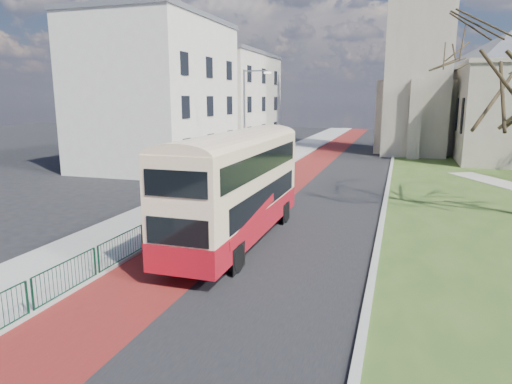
% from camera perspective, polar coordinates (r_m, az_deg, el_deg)
% --- Properties ---
extents(ground, '(160.00, 160.00, 0.00)m').
position_cam_1_polar(ground, '(17.17, -6.84, -9.14)').
color(ground, black).
rests_on(ground, ground).
extents(road_carriageway, '(9.00, 120.00, 0.01)m').
position_cam_1_polar(road_carriageway, '(35.50, 8.84, 1.67)').
color(road_carriageway, black).
rests_on(road_carriageway, ground).
extents(bus_lane, '(3.40, 120.00, 0.01)m').
position_cam_1_polar(bus_lane, '(36.00, 4.59, 1.91)').
color(bus_lane, '#591414').
rests_on(bus_lane, ground).
extents(pavement_west, '(4.00, 120.00, 0.12)m').
position_cam_1_polar(pavement_west, '(37.01, -1.15, 2.30)').
color(pavement_west, gray).
rests_on(pavement_west, ground).
extents(kerb_west, '(0.25, 120.00, 0.13)m').
position_cam_1_polar(kerb_west, '(36.42, 1.83, 2.15)').
color(kerb_west, '#999993').
rests_on(kerb_west, ground).
extents(kerb_east, '(0.25, 80.00, 0.13)m').
position_cam_1_polar(kerb_east, '(37.08, 16.36, 1.85)').
color(kerb_east, '#999993').
rests_on(kerb_east, ground).
extents(pedestrian_railing, '(0.07, 24.00, 1.12)m').
position_cam_1_polar(pedestrian_railing, '(21.67, -9.64, -3.27)').
color(pedestrian_railing, '#0C3724').
rests_on(pedestrian_railing, ground).
extents(gothic_church, '(16.38, 18.00, 40.00)m').
position_cam_1_polar(gothic_church, '(53.37, 25.01, 18.21)').
color(gothic_church, gray).
rests_on(gothic_church, ground).
extents(street_block_near, '(10.30, 14.30, 13.00)m').
position_cam_1_polar(street_block_near, '(42.05, -12.24, 11.99)').
color(street_block_near, beige).
rests_on(street_block_near, ground).
extents(street_block_far, '(10.30, 16.30, 11.50)m').
position_cam_1_polar(street_block_far, '(56.52, -4.02, 11.31)').
color(street_block_far, beige).
rests_on(street_block_far, ground).
extents(streetlamp, '(2.13, 0.18, 8.00)m').
position_cam_1_polar(streetlamp, '(34.45, -1.23, 9.19)').
color(streetlamp, gray).
rests_on(streetlamp, pavement_west).
extents(bus, '(2.58, 10.86, 4.53)m').
position_cam_1_polar(bus, '(19.12, -2.41, 1.14)').
color(bus, maroon).
rests_on(bus, ground).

